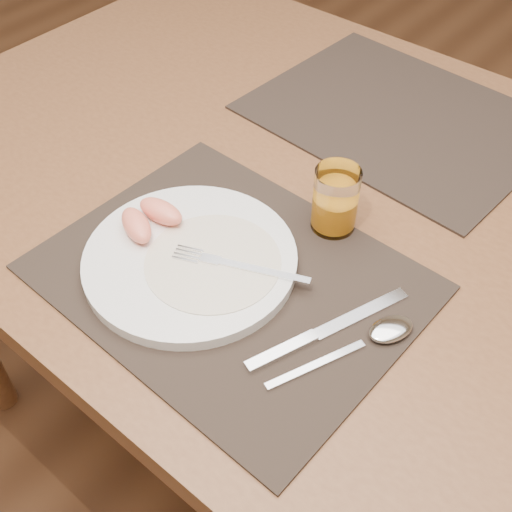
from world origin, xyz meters
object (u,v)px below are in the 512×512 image
object	(u,v)px
placemat_far	(399,116)
juice_glass	(335,202)
plate	(190,260)
fork	(229,264)
table	(328,233)
placemat_near	(230,277)
spoon	(380,334)
knife	(316,335)

from	to	relation	value
placemat_far	juice_glass	size ratio (longest dim) A/B	4.96
plate	fork	bearing A→B (deg)	21.71
table	placemat_far	xyz separation A→B (m)	(-0.02, 0.22, 0.09)
table	plate	world-z (taller)	plate
placemat_near	spoon	world-z (taller)	spoon
table	fork	world-z (taller)	fork
fork	knife	distance (m)	0.14
juice_glass	spoon	bearing A→B (deg)	-38.65
plate	juice_glass	xyz separation A→B (m)	(0.10, 0.17, 0.03)
plate	fork	world-z (taller)	fork
table	placemat_far	world-z (taller)	placemat_far
placemat_far	knife	size ratio (longest dim) A/B	2.12
spoon	juice_glass	world-z (taller)	juice_glass
placemat_far	fork	world-z (taller)	fork
placemat_far	knife	world-z (taller)	knife
placemat_far	spoon	distance (m)	0.46
table	placemat_far	distance (m)	0.24
spoon	knife	bearing A→B (deg)	-140.87
placemat_near	plate	size ratio (longest dim) A/B	1.67
plate	juice_glass	size ratio (longest dim) A/B	2.98
fork	knife	bearing A→B (deg)	-4.08
placemat_near	placemat_far	xyz separation A→B (m)	(-0.02, 0.44, 0.00)
spoon	placemat_far	bearing A→B (deg)	118.24
placemat_far	plate	bearing A→B (deg)	-93.80
table	fork	distance (m)	0.24
placemat_near	fork	distance (m)	0.02
table	fork	xyz separation A→B (m)	(-0.01, -0.22, 0.11)
juice_glass	plate	bearing A→B (deg)	-118.98
placemat_near	spoon	size ratio (longest dim) A/B	2.44
placemat_far	plate	distance (m)	0.46
table	placemat_far	bearing A→B (deg)	96.23
placemat_far	knife	xyz separation A→B (m)	(0.16, -0.45, 0.00)
table	spoon	size ratio (longest dim) A/B	7.58
juice_glass	placemat_far	bearing A→B (deg)	103.25
placemat_near	spoon	distance (m)	0.20
plate	spoon	distance (m)	0.25
table	placemat_near	xyz separation A→B (m)	(-0.00, -0.22, 0.09)
placemat_far	spoon	world-z (taller)	spoon
fork	spoon	world-z (taller)	fork
knife	spoon	bearing A→B (deg)	39.13
placemat_near	knife	bearing A→B (deg)	-3.05
knife	placemat_near	bearing A→B (deg)	176.95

